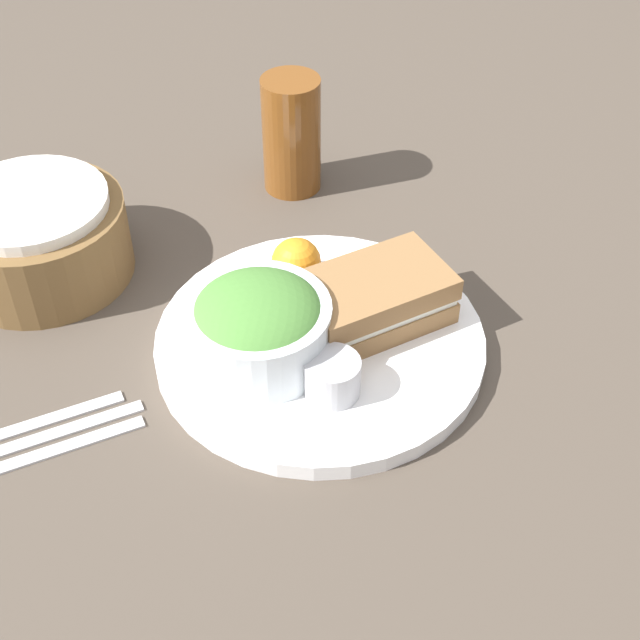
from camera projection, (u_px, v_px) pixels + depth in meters
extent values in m
plane|color=#4C4238|center=(320.00, 349.00, 0.84)|extent=(4.00, 4.00, 0.00)
cylinder|color=white|center=(320.00, 342.00, 0.83)|extent=(0.31, 0.31, 0.02)
cube|color=olive|center=(372.00, 310.00, 0.83)|extent=(0.16, 0.12, 0.02)
cube|color=silver|center=(373.00, 299.00, 0.82)|extent=(0.15, 0.11, 0.01)
cube|color=olive|center=(374.00, 287.00, 0.81)|extent=(0.16, 0.12, 0.02)
cylinder|color=white|center=(259.00, 331.00, 0.79)|extent=(0.13, 0.13, 0.06)
ellipsoid|color=#4C8438|center=(258.00, 316.00, 0.78)|extent=(0.12, 0.12, 0.05)
cylinder|color=#B7B7BC|center=(332.00, 377.00, 0.76)|extent=(0.05, 0.05, 0.04)
sphere|color=orange|center=(296.00, 262.00, 0.86)|extent=(0.05, 0.05, 0.05)
cylinder|color=brown|center=(292.00, 135.00, 0.99)|extent=(0.07, 0.07, 0.13)
cylinder|color=brown|center=(38.00, 240.00, 0.89)|extent=(0.18, 0.18, 0.08)
cylinder|color=white|center=(28.00, 203.00, 0.86)|extent=(0.15, 0.15, 0.01)
cube|color=silver|center=(44.00, 453.00, 0.74)|extent=(0.17, 0.06, 0.01)
cube|color=silver|center=(40.00, 438.00, 0.75)|extent=(0.17, 0.07, 0.01)
cube|color=silver|center=(35.00, 423.00, 0.77)|extent=(0.15, 0.06, 0.01)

